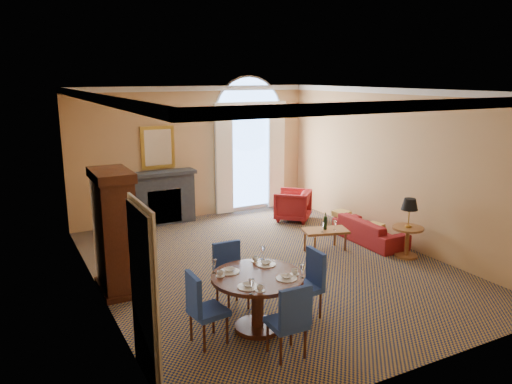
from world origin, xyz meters
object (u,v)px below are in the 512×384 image
sofa (370,230)px  armchair (293,205)px  dining_table (258,290)px  coffee_table (326,231)px  armoire (115,234)px  side_table (408,222)px

sofa → armchair: armchair is taller
sofa → armchair: (-0.57, 2.15, 0.12)m
dining_table → coffee_table: bearing=38.8°
armoire → coffee_table: size_ratio=2.05×
armoire → armchair: bearing=24.3°
coffee_table → side_table: size_ratio=0.85×
dining_table → sofa: dining_table is taller
armoire → dining_table: bearing=-57.4°
armoire → coffee_table: 4.15m
sofa → armchair: bearing=15.5°
armoire → side_table: 5.43m
armchair → side_table: 3.26m
armchair → coffee_table: 2.25m
armoire → sofa: size_ratio=1.15×
dining_table → side_table: (3.90, 1.16, 0.12)m
coffee_table → armchair: bearing=91.3°
armchair → side_table: (0.62, -3.18, 0.34)m
dining_table → armchair: (3.28, 4.34, -0.22)m
sofa → side_table: size_ratio=1.53×
side_table → sofa: bearing=92.8°
dining_table → sofa: bearing=29.6°
coffee_table → side_table: (1.20, -1.01, 0.30)m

